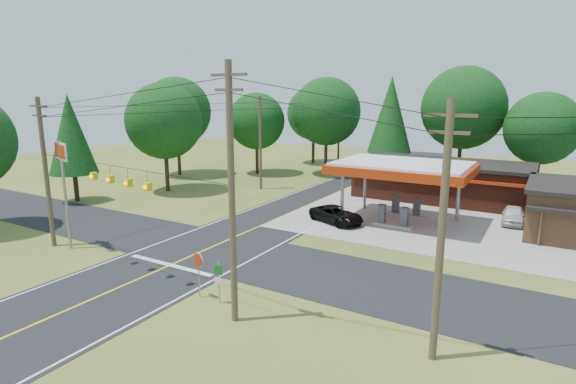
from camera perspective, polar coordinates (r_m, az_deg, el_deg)
The scene contains 18 objects.
ground at distance 30.87m, azimuth -9.95°, elevation -7.06°, with size 120.00×120.00×0.00m, color #4B5F21.
main_highway at distance 30.87m, azimuth -9.96°, elevation -7.04°, with size 8.00×120.00×0.02m, color black.
cross_road at distance 30.87m, azimuth -9.96°, elevation -7.03°, with size 70.00×7.00×0.02m, color black.
lane_center_yellow at distance 30.86m, azimuth -9.96°, elevation -7.01°, with size 0.15×110.00×0.00m, color yellow.
gas_canopy at distance 36.88m, azimuth 14.27°, elevation 2.75°, with size 10.60×7.40×4.88m.
convenience_store at distance 46.60m, azimuth 18.84°, elevation 1.45°, with size 16.40×7.55×3.80m.
utility_pole_near_right at distance 19.44m, azimuth -7.17°, elevation -0.15°, with size 1.80×0.30×11.50m.
utility_pole_near_left at distance 33.70m, azimuth -28.40°, elevation 2.40°, with size 1.80×0.30×10.00m.
utility_pole_far_left at distance 48.59m, azimuth -3.53°, elevation 6.41°, with size 1.80×0.30×10.00m.
utility_pole_right_b at distance 17.46m, azimuth 18.93°, elevation -4.72°, with size 1.80×0.30×10.00m.
utility_pole_north at distance 62.72m, azimuth 6.46°, elevation 7.25°, with size 0.30×0.30×9.50m.
overhead_beacons at distance 26.04m, azimuth -20.77°, elevation 2.85°, with size 17.04×2.04×1.03m.
treeline_backdrop at distance 49.58m, azimuth 9.02°, elevation 9.05°, with size 70.27×51.59×13.30m.
suv_car at distance 36.33m, azimuth 6.15°, elevation -2.90°, with size 4.79×4.79×1.33m, color black.
sedan_car at distance 40.14m, azimuth 26.68°, elevation -2.67°, with size 4.02×4.02×1.37m, color silver.
big_stop_sign at distance 32.52m, azimuth -26.73°, elevation 2.65°, with size 2.56×0.99×7.24m.
octagonal_stop_sign at distance 23.22m, azimuth -11.32°, elevation -8.93°, with size 0.82×0.28×2.43m.
route_sign_post at distance 22.58m, azimuth -8.78°, elevation -10.67°, with size 0.47×0.10×2.28m.
Camera 1 is at (19.21, -21.96, 10.09)m, focal length 28.00 mm.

